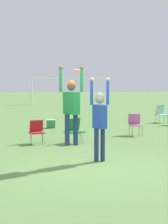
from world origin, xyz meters
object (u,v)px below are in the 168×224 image
Objects in this scene: camping_chair_2 at (74,129)px; camping_chair_5 at (135,123)px; camping_chair_3 at (161,113)px; person_jumping at (71,104)px; cooler_box at (51,124)px; person_defending at (100,117)px; camping_chair_0 at (37,130)px; frisbee at (78,70)px.

camping_chair_2 reaches higher than camping_chair_5.
camping_chair_5 is at bearing 29.64° from camping_chair_3.
person_jumping is at bearing 50.48° from camping_chair_2.
cooler_box is (-3.07, 2.77, -0.30)m from camping_chair_5.
person_defending reaches higher than camping_chair_0.
camping_chair_2 is (0.53, 3.39, -1.07)m from person_jumping.
cooler_box is at bearing -14.82° from camping_chair_3.
camping_chair_5 reaches higher than camping_chair_0.
camping_chair_5 reaches higher than cooler_box.
camping_chair_0 is 4.17m from cooler_box.
camping_chair_0 is 2.04× the size of cooler_box.
person_jumping reaches higher than camping_chair_3.
frisbee is at bearing 66.74° from camping_chair_5.
camping_chair_5 is (2.59, 1.42, 0.01)m from camping_chair_2.
person_defending is 9.85m from camping_chair_3.
person_jumping is at bearing 66.96° from camping_chair_5.
camping_chair_2 is (0.32, 3.04, -1.91)m from frisbee.
person_jumping reaches higher than frisbee.
frisbee is 7.56m from cooler_box.
frisbee is at bearing -88.69° from cooler_box.
person_jumping reaches higher than camping_chair_0.
camping_chair_3 is 5.84m from cooler_box.
person_defending reaches higher than camping_chair_2.
camping_chair_0 is at bearing 28.68° from camping_chair_5.
cooler_box is (0.78, 4.09, -0.27)m from camping_chair_0.
frisbee reaches higher than camping_chair_3.
person_defending is at bearing -84.03° from cooler_box.
frisbee is 0.26× the size of camping_chair_3.
frisbee is 0.28× the size of camping_chair_5.
frisbee is at bearing 53.29° from camping_chair_2.
frisbee is 0.61× the size of cooler_box.
camping_chair_3 is 2.34× the size of cooler_box.
camping_chair_0 is at bearing 106.70° from frisbee.
camping_chair_0 is (-1.53, 3.11, -0.72)m from person_defending.
person_jumping is 5.83m from camping_chair_5.
camping_chair_2 reaches higher than camping_chair_0.
camping_chair_0 is at bearing -179.93° from person_defending.
frisbee is 0.28× the size of camping_chair_2.
person_jumping reaches higher than camping_chair_5.
camping_chair_2 is at bearing 83.99° from frisbee.
person_jumping is at bearing 87.10° from camping_chair_0.
frisbee is 0.30× the size of camping_chair_0.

